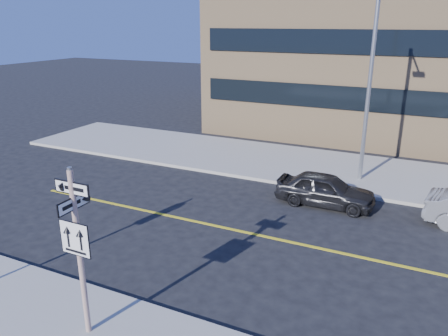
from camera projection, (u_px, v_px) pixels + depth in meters
The scene contains 4 objects.
ground at pixel (150, 282), 12.45m from camera, with size 120.00×120.00×0.00m, color black.
sign_pole at pixel (78, 244), 9.53m from camera, with size 0.92×0.92×4.06m.
parked_car_a at pixel (325, 190), 17.45m from camera, with size 3.89×1.57×1.33m, color black.
streetlight_a at pixel (369, 78), 18.47m from camera, with size 0.55×2.25×8.00m.
Camera 1 is at (6.56, -8.78, 7.07)m, focal length 35.00 mm.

